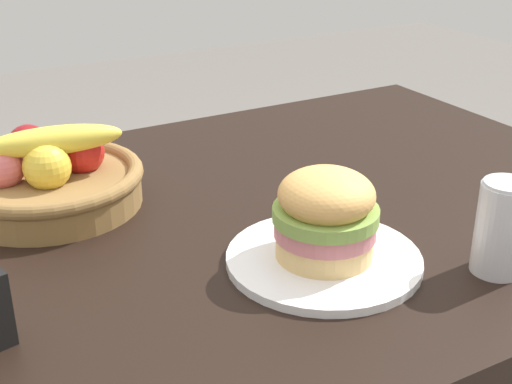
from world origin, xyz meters
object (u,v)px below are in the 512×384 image
sandwich (326,214)px  fruit_basket (49,178)px  plate (324,259)px  soda_can (502,228)px

sandwich → fruit_basket: bearing=126.6°
sandwich → fruit_basket: (-0.27, 0.36, -0.03)m
plate → fruit_basket: bearing=126.6°
plate → soda_can: 0.23m
soda_can → fruit_basket: size_ratio=0.43×
plate → fruit_basket: fruit_basket is taller
plate → sandwich: bearing=-90.0°
fruit_basket → plate: bearing=-53.4°
plate → soda_can: bearing=-34.3°
soda_can → fruit_basket: fruit_basket is taller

